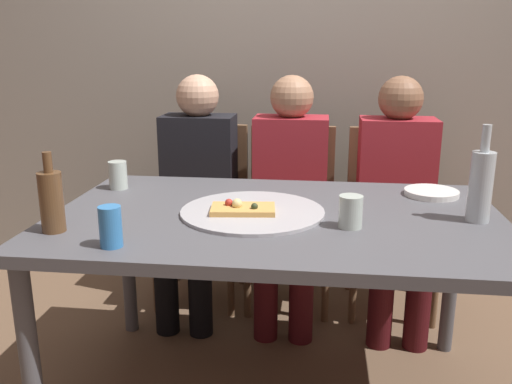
% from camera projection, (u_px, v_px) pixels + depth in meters
% --- Properties ---
extents(back_wall, '(6.00, 0.10, 2.60)m').
position_uv_depth(back_wall, '(298.00, 46.00, 2.98)').
color(back_wall, gray).
rests_on(back_wall, ground_plane).
extents(dining_table, '(1.56, 0.97, 0.74)m').
position_uv_depth(dining_table, '(276.00, 233.00, 1.90)').
color(dining_table, '#4C4C51').
rests_on(dining_table, ground_plane).
extents(pizza_tray, '(0.50, 0.50, 0.01)m').
position_uv_depth(pizza_tray, '(253.00, 212.00, 1.88)').
color(pizza_tray, '#ADADB2').
rests_on(pizza_tray, dining_table).
extents(pizza_slice_last, '(0.23, 0.15, 0.05)m').
position_uv_depth(pizza_slice_last, '(242.00, 208.00, 1.86)').
color(pizza_slice_last, tan).
rests_on(pizza_slice_last, pizza_tray).
extents(wine_bottle, '(0.07, 0.07, 0.25)m').
position_uv_depth(wine_bottle, '(51.00, 200.00, 1.68)').
color(wine_bottle, brown).
rests_on(wine_bottle, dining_table).
extents(beer_bottle, '(0.08, 0.08, 0.32)m').
position_uv_depth(beer_bottle, '(480.00, 184.00, 1.77)').
color(beer_bottle, '#B2BCC1').
rests_on(beer_bottle, dining_table).
extents(tumbler_near, '(0.08, 0.08, 0.11)m').
position_uv_depth(tumbler_near, '(351.00, 212.00, 1.72)').
color(tumbler_near, '#B7C6BC').
rests_on(tumbler_near, dining_table).
extents(tumbler_far, '(0.07, 0.07, 0.11)m').
position_uv_depth(tumbler_far, '(118.00, 175.00, 2.19)').
color(tumbler_far, '#B7C6BC').
rests_on(tumbler_far, dining_table).
extents(soda_can, '(0.07, 0.07, 0.12)m').
position_uv_depth(soda_can, '(111.00, 227.00, 1.56)').
color(soda_can, '#337AC1').
rests_on(soda_can, dining_table).
extents(plate_stack, '(0.21, 0.21, 0.02)m').
position_uv_depth(plate_stack, '(431.00, 193.00, 2.10)').
color(plate_stack, white).
rests_on(plate_stack, dining_table).
extents(chair_left, '(0.44, 0.44, 0.90)m').
position_uv_depth(chair_left, '(203.00, 200.00, 2.84)').
color(chair_left, brown).
rests_on(chair_left, ground_plane).
extents(chair_middle, '(0.44, 0.44, 0.90)m').
position_uv_depth(chair_middle, '(291.00, 203.00, 2.79)').
color(chair_middle, brown).
rests_on(chair_middle, ground_plane).
extents(chair_right, '(0.44, 0.44, 0.90)m').
position_uv_depth(chair_right, '(391.00, 207.00, 2.73)').
color(chair_right, brown).
rests_on(chair_right, ground_plane).
extents(guest_in_sweater, '(0.36, 0.56, 1.17)m').
position_uv_depth(guest_in_sweater, '(196.00, 184.00, 2.66)').
color(guest_in_sweater, black).
rests_on(guest_in_sweater, ground_plane).
extents(guest_in_beanie, '(0.36, 0.56, 1.17)m').
position_uv_depth(guest_in_beanie, '(289.00, 187.00, 2.61)').
color(guest_in_beanie, maroon).
rests_on(guest_in_beanie, ground_plane).
extents(guest_by_wall, '(0.36, 0.56, 1.17)m').
position_uv_depth(guest_by_wall, '(397.00, 190.00, 2.55)').
color(guest_by_wall, maroon).
rests_on(guest_by_wall, ground_plane).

